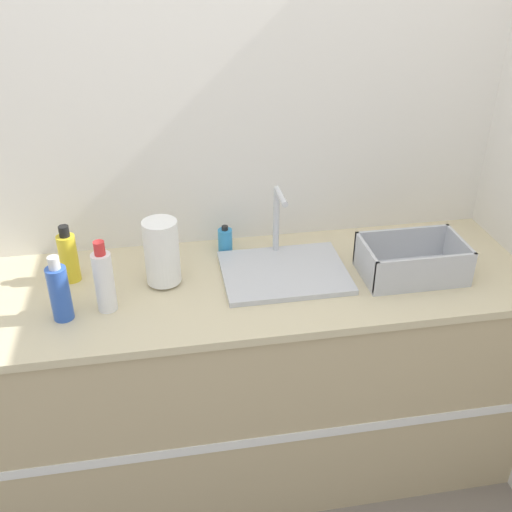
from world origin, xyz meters
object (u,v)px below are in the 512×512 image
at_px(dish_rack, 412,263).
at_px(bottle_white_spray, 104,280).
at_px(paper_towel_roll, 162,253).
at_px(soap_dispenser, 225,240).
at_px(bottle_blue, 59,292).
at_px(bottle_yellow, 69,257).
at_px(sink, 284,269).

distance_m(dish_rack, bottle_white_spray, 1.10).
height_order(paper_towel_roll, soap_dispenser, paper_towel_roll).
height_order(dish_rack, bottle_blue, bottle_blue).
bearing_deg(bottle_yellow, bottle_white_spray, -57.29).
relative_size(bottle_blue, bottle_yellow, 1.06).
bearing_deg(soap_dispenser, bottle_blue, -148.70).
relative_size(dish_rack, bottle_yellow, 1.69).
relative_size(dish_rack, bottle_blue, 1.59).
xyz_separation_m(dish_rack, soap_dispenser, (-0.65, 0.30, -0.00)).
xyz_separation_m(sink, dish_rack, (0.46, -0.09, 0.03)).
distance_m(bottle_blue, bottle_yellow, 0.24).
bearing_deg(dish_rack, sink, 168.99).
xyz_separation_m(bottle_yellow, soap_dispenser, (0.58, 0.12, -0.05)).
height_order(paper_towel_roll, bottle_yellow, paper_towel_roll).
bearing_deg(paper_towel_roll, bottle_yellow, 166.43).
bearing_deg(bottle_yellow, sink, -6.89).
distance_m(paper_towel_roll, dish_rack, 0.91).
bearing_deg(sink, bottle_white_spray, -169.42).
distance_m(sink, bottle_blue, 0.79).
distance_m(paper_towel_roll, bottle_white_spray, 0.24).
bearing_deg(bottle_blue, dish_rack, 2.63).
distance_m(bottle_blue, bottle_white_spray, 0.14).
height_order(dish_rack, bottle_yellow, bottle_yellow).
bearing_deg(soap_dispenser, bottle_white_spray, -143.51).
bearing_deg(sink, soap_dispenser, 132.64).
bearing_deg(dish_rack, bottle_white_spray, -178.48).
height_order(sink, bottle_yellow, sink).
height_order(bottle_yellow, soap_dispenser, bottle_yellow).
distance_m(paper_towel_roll, bottle_blue, 0.37).
height_order(bottle_blue, soap_dispenser, bottle_blue).
distance_m(paper_towel_roll, bottle_yellow, 0.34).
distance_m(dish_rack, bottle_yellow, 1.24).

